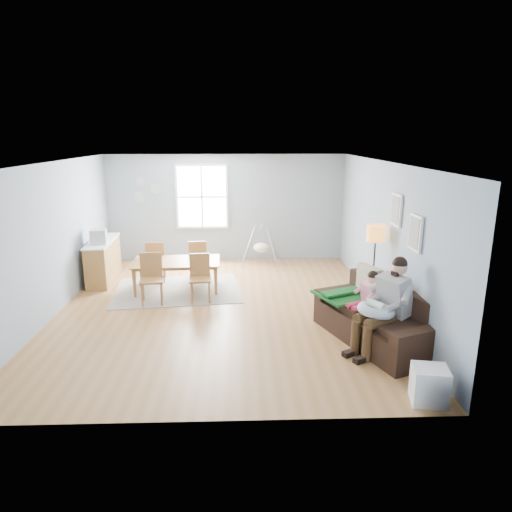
{
  "coord_description": "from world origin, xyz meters",
  "views": [
    {
      "loc": [
        0.37,
        -8.05,
        3.16
      ],
      "look_at": [
        0.65,
        0.06,
        1.0
      ],
      "focal_mm": 32.0,
      "sensor_mm": 36.0,
      "label": 1
    }
  ],
  "objects_px": {
    "storage_cube": "(429,385)",
    "monitor": "(98,237)",
    "counter": "(103,260)",
    "floor_lamp": "(375,241)",
    "dining_table": "(177,276)",
    "chair_nw": "(156,259)",
    "toddler": "(367,293)",
    "chair_se": "(200,274)",
    "chair_ne": "(198,258)",
    "chair_sw": "(151,275)",
    "baby_swing": "(261,247)",
    "sofa": "(378,322)",
    "father": "(386,303)"
  },
  "relations": [
    {
      "from": "chair_nw",
      "to": "chair_ne",
      "type": "xyz_separation_m",
      "value": [
        0.91,
        0.11,
        -0.0
      ]
    },
    {
      "from": "storage_cube",
      "to": "monitor",
      "type": "relative_size",
      "value": 1.27
    },
    {
      "from": "storage_cube",
      "to": "monitor",
      "type": "distance_m",
      "value": 7.16
    },
    {
      "from": "father",
      "to": "counter",
      "type": "distance_m",
      "value": 6.36
    },
    {
      "from": "dining_table",
      "to": "chair_se",
      "type": "distance_m",
      "value": 0.82
    },
    {
      "from": "sofa",
      "to": "chair_se",
      "type": "xyz_separation_m",
      "value": [
        -2.94,
        1.96,
        0.21
      ]
    },
    {
      "from": "sofa",
      "to": "chair_nw",
      "type": "distance_m",
      "value": 5.09
    },
    {
      "from": "chair_ne",
      "to": "monitor",
      "type": "height_order",
      "value": "monitor"
    },
    {
      "from": "toddler",
      "to": "sofa",
      "type": "bearing_deg",
      "value": -47.48
    },
    {
      "from": "floor_lamp",
      "to": "counter",
      "type": "bearing_deg",
      "value": 159.09
    },
    {
      "from": "storage_cube",
      "to": "sofa",
      "type": "bearing_deg",
      "value": 93.96
    },
    {
      "from": "dining_table",
      "to": "chair_nw",
      "type": "xyz_separation_m",
      "value": [
        -0.53,
        0.58,
        0.21
      ]
    },
    {
      "from": "storage_cube",
      "to": "counter",
      "type": "xyz_separation_m",
      "value": [
        -5.33,
        5.05,
        0.23
      ]
    },
    {
      "from": "counter",
      "to": "monitor",
      "type": "distance_m",
      "value": 0.68
    },
    {
      "from": "sofa",
      "to": "chair_se",
      "type": "distance_m",
      "value": 3.54
    },
    {
      "from": "chair_sw",
      "to": "chair_nw",
      "type": "height_order",
      "value": "chair_sw"
    },
    {
      "from": "floor_lamp",
      "to": "dining_table",
      "type": "relative_size",
      "value": 0.9
    },
    {
      "from": "counter",
      "to": "baby_swing",
      "type": "height_order",
      "value": "baby_swing"
    },
    {
      "from": "father",
      "to": "chair_ne",
      "type": "relative_size",
      "value": 1.56
    },
    {
      "from": "father",
      "to": "counter",
      "type": "height_order",
      "value": "father"
    },
    {
      "from": "storage_cube",
      "to": "chair_sw",
      "type": "height_order",
      "value": "chair_sw"
    },
    {
      "from": "floor_lamp",
      "to": "chair_nw",
      "type": "xyz_separation_m",
      "value": [
        -4.26,
        1.89,
        -0.81
      ]
    },
    {
      "from": "floor_lamp",
      "to": "baby_swing",
      "type": "distance_m",
      "value": 3.94
    },
    {
      "from": "floor_lamp",
      "to": "chair_ne",
      "type": "xyz_separation_m",
      "value": [
        -3.35,
        1.99,
        -0.82
      ]
    },
    {
      "from": "chair_se",
      "to": "baby_swing",
      "type": "distance_m",
      "value": 2.92
    },
    {
      "from": "chair_se",
      "to": "dining_table",
      "type": "bearing_deg",
      "value": 132.66
    },
    {
      "from": "chair_sw",
      "to": "chair_nw",
      "type": "xyz_separation_m",
      "value": [
        -0.14,
        1.26,
        -0.03
      ]
    },
    {
      "from": "chair_se",
      "to": "counter",
      "type": "relative_size",
      "value": 0.56
    },
    {
      "from": "sofa",
      "to": "chair_sw",
      "type": "bearing_deg",
      "value": 154.31
    },
    {
      "from": "chair_nw",
      "to": "counter",
      "type": "distance_m",
      "value": 1.22
    },
    {
      "from": "dining_table",
      "to": "counter",
      "type": "xyz_separation_m",
      "value": [
        -1.73,
        0.78,
        0.15
      ]
    },
    {
      "from": "dining_table",
      "to": "chair_sw",
      "type": "distance_m",
      "value": 0.82
    },
    {
      "from": "chair_sw",
      "to": "chair_nw",
      "type": "distance_m",
      "value": 1.27
    },
    {
      "from": "sofa",
      "to": "floor_lamp",
      "type": "bearing_deg",
      "value": 78.4
    },
    {
      "from": "toddler",
      "to": "storage_cube",
      "type": "relative_size",
      "value": 1.85
    },
    {
      "from": "sofa",
      "to": "storage_cube",
      "type": "bearing_deg",
      "value": -86.04
    },
    {
      "from": "sofa",
      "to": "counter",
      "type": "height_order",
      "value": "counter"
    },
    {
      "from": "chair_sw",
      "to": "monitor",
      "type": "relative_size",
      "value": 2.62
    },
    {
      "from": "chair_se",
      "to": "monitor",
      "type": "xyz_separation_m",
      "value": [
        -2.23,
        1.05,
        0.54
      ]
    },
    {
      "from": "toddler",
      "to": "chair_se",
      "type": "height_order",
      "value": "toddler"
    },
    {
      "from": "toddler",
      "to": "chair_sw",
      "type": "bearing_deg",
      "value": 155.47
    },
    {
      "from": "floor_lamp",
      "to": "chair_se",
      "type": "relative_size",
      "value": 1.76
    },
    {
      "from": "dining_table",
      "to": "monitor",
      "type": "xyz_separation_m",
      "value": [
        -1.7,
        0.47,
        0.75
      ]
    },
    {
      "from": "storage_cube",
      "to": "counter",
      "type": "height_order",
      "value": "counter"
    },
    {
      "from": "dining_table",
      "to": "monitor",
      "type": "bearing_deg",
      "value": 161.73
    },
    {
      "from": "storage_cube",
      "to": "monitor",
      "type": "height_order",
      "value": "monitor"
    },
    {
      "from": "toddler",
      "to": "chair_ne",
      "type": "xyz_separation_m",
      "value": [
        -2.94,
        3.06,
        -0.22
      ]
    },
    {
      "from": "floor_lamp",
      "to": "chair_nw",
      "type": "distance_m",
      "value": 4.73
    },
    {
      "from": "chair_se",
      "to": "chair_ne",
      "type": "bearing_deg",
      "value": 96.83
    },
    {
      "from": "floor_lamp",
      "to": "monitor",
      "type": "bearing_deg",
      "value": 161.87
    }
  ]
}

